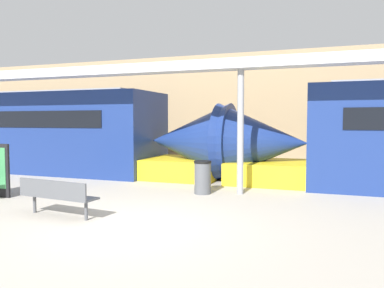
{
  "coord_description": "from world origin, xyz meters",
  "views": [
    {
      "loc": [
        3.56,
        -6.21,
        2.03
      ],
      "look_at": [
        0.14,
        3.42,
        1.4
      ],
      "focal_mm": 35.0,
      "sensor_mm": 36.0,
      "label": 1
    }
  ],
  "objects": [
    {
      "name": "support_column_near",
      "position": [
        1.36,
        3.97,
        1.72
      ],
      "size": [
        0.18,
        0.18,
        3.45
      ],
      "primitive_type": "cylinder",
      "color": "gray",
      "rests_on": "ground_plane"
    },
    {
      "name": "train_right",
      "position": [
        -9.06,
        6.21,
        1.51
      ],
      "size": [
        19.04,
        2.93,
        3.2
      ],
      "color": "navy",
      "rests_on": "ground_plane"
    },
    {
      "name": "ground_plane",
      "position": [
        0.0,
        0.0,
        0.0
      ],
      "size": [
        60.0,
        60.0,
        0.0
      ],
      "primitive_type": "plane",
      "color": "#A8A093"
    },
    {
      "name": "bench_near",
      "position": [
        -1.75,
        0.18,
        0.49
      ],
      "size": [
        1.87,
        0.63,
        0.8
      ],
      "rotation": [
        0.0,
        0.0,
        -0.11
      ],
      "color": "#4C4F54",
      "rests_on": "ground_plane"
    },
    {
      "name": "canopy_beam",
      "position": [
        1.36,
        3.97,
        3.59
      ],
      "size": [
        28.0,
        0.6,
        0.28
      ],
      "primitive_type": "cube",
      "color": "#B7B7BC",
      "rests_on": "support_column_near"
    },
    {
      "name": "trash_bin",
      "position": [
        0.37,
        3.64,
        0.46
      ],
      "size": [
        0.49,
        0.49,
        0.92
      ],
      "color": "#4C4F54",
      "rests_on": "ground_plane"
    },
    {
      "name": "station_wall",
      "position": [
        0.0,
        10.09,
        2.5
      ],
      "size": [
        56.0,
        0.2,
        5.0
      ],
      "primitive_type": "cube",
      "color": "#9E8460",
      "rests_on": "ground_plane"
    }
  ]
}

